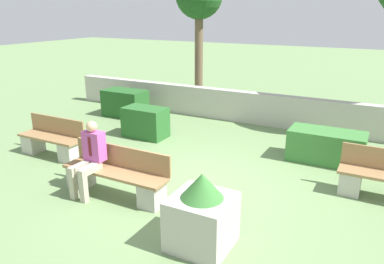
{
  "coord_description": "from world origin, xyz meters",
  "views": [
    {
      "loc": [
        2.97,
        -5.7,
        3.2
      ],
      "look_at": [
        -0.34,
        0.5,
        0.9
      ],
      "focal_mm": 35.0,
      "sensor_mm": 36.0,
      "label": 1
    }
  ],
  "objects_px": {
    "bench_right_side": "(52,142)",
    "person_seated_man": "(90,155)",
    "bench_front": "(116,177)",
    "planter_corner_left": "(202,215)"
  },
  "relations": [
    {
      "from": "bench_front",
      "to": "bench_right_side",
      "type": "bearing_deg",
      "value": 161.91
    },
    {
      "from": "bench_right_side",
      "to": "person_seated_man",
      "type": "relative_size",
      "value": 1.22
    },
    {
      "from": "planter_corner_left",
      "to": "bench_right_side",
      "type": "bearing_deg",
      "value": 162.14
    },
    {
      "from": "bench_front",
      "to": "planter_corner_left",
      "type": "xyz_separation_m",
      "value": [
        2.05,
        -0.65,
        0.14
      ]
    },
    {
      "from": "bench_front",
      "to": "person_seated_man",
      "type": "bearing_deg",
      "value": -161.73
    },
    {
      "from": "bench_front",
      "to": "planter_corner_left",
      "type": "relative_size",
      "value": 1.86
    },
    {
      "from": "bench_right_side",
      "to": "planter_corner_left",
      "type": "height_order",
      "value": "planter_corner_left"
    },
    {
      "from": "bench_right_side",
      "to": "planter_corner_left",
      "type": "relative_size",
      "value": 1.47
    },
    {
      "from": "bench_front",
      "to": "person_seated_man",
      "type": "height_order",
      "value": "person_seated_man"
    },
    {
      "from": "bench_right_side",
      "to": "planter_corner_left",
      "type": "distance_m",
      "value": 4.8
    }
  ]
}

